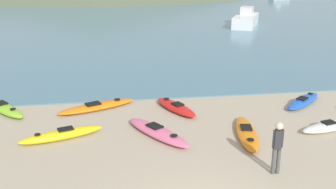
{
  "coord_description": "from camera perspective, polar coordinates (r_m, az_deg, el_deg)",
  "views": [
    {
      "loc": [
        -2.15,
        -7.5,
        5.88
      ],
      "look_at": [
        0.23,
        8.52,
        0.5
      ],
      "focal_mm": 42.0,
      "sensor_mm": 36.0,
      "label": 1
    }
  ],
  "objects": [
    {
      "name": "kayak_on_sand_3",
      "position": [
        14.42,
        -15.16,
        -5.64
      ],
      "size": [
        2.99,
        1.54,
        0.39
      ],
      "color": "yellow",
      "rests_on": "ground_plane"
    },
    {
      "name": "person_near_foreground",
      "position": [
        11.86,
        15.61,
        -7.04
      ],
      "size": [
        0.33,
        0.27,
        1.62
      ],
      "color": "#4C4C4C",
      "rests_on": "ground_plane"
    },
    {
      "name": "kayak_on_sand_8",
      "position": [
        16.99,
        -10.26,
        -1.7
      ],
      "size": [
        3.46,
        2.07,
        0.31
      ],
      "color": "orange",
      "rests_on": "ground_plane"
    },
    {
      "name": "kayak_on_sand_4",
      "position": [
        16.55,
        1.15,
        -1.84
      ],
      "size": [
        1.74,
        2.67,
        0.37
      ],
      "color": "red",
      "rests_on": "ground_plane"
    },
    {
      "name": "moored_boat_0",
      "position": [
        40.17,
        11.24,
        10.63
      ],
      "size": [
        4.26,
        6.0,
        1.83
      ],
      "color": "white",
      "rests_on": "bay_water"
    },
    {
      "name": "kayak_on_sand_5",
      "position": [
        17.79,
        -22.74,
        -1.83
      ],
      "size": [
        2.43,
        2.84,
        0.39
      ],
      "color": "#8CCC2D",
      "rests_on": "ground_plane"
    },
    {
      "name": "bay_water",
      "position": [
        52.22,
        -6.17,
        11.85
      ],
      "size": [
        160.0,
        70.0,
        0.06
      ],
      "primitive_type": "cube",
      "color": "teal",
      "rests_on": "ground_plane"
    },
    {
      "name": "kayak_on_sand_9",
      "position": [
        15.86,
        22.57,
        -4.26
      ],
      "size": [
        2.69,
        1.3,
        0.36
      ],
      "color": "white",
      "rests_on": "ground_plane"
    },
    {
      "name": "kayak_on_sand_2",
      "position": [
        18.34,
        19.05,
        -0.89
      ],
      "size": [
        2.59,
        2.38,
        0.33
      ],
      "color": "blue",
      "rests_on": "ground_plane"
    },
    {
      "name": "kayak_on_sand_0",
      "position": [
        14.44,
        11.34,
        -5.48
      ],
      "size": [
        1.27,
        3.19,
        0.3
      ],
      "color": "orange",
      "rests_on": "ground_plane"
    },
    {
      "name": "kayak_on_sand_6",
      "position": [
        14.15,
        -1.53,
        -5.45
      ],
      "size": [
        2.33,
        3.16,
        0.38
      ],
      "color": "#E5668C",
      "rests_on": "ground_plane"
    }
  ]
}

